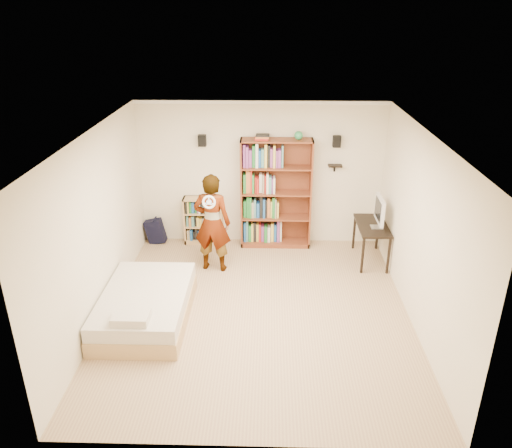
{
  "coord_description": "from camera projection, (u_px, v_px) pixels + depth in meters",
  "views": [
    {
      "loc": [
        0.16,
        -6.32,
        4.23
      ],
      "look_at": [
        -0.04,
        0.6,
        1.17
      ],
      "focal_mm": 35.0,
      "sensor_mm": 36.0,
      "label": 1
    }
  ],
  "objects": [
    {
      "name": "imac",
      "position": [
        378.0,
        213.0,
        8.5
      ],
      "size": [
        0.16,
        0.56,
        0.55
      ],
      "primitive_type": null,
      "rotation": [
        0.0,
        0.0,
        0.09
      ],
      "color": "silver",
      "rests_on": "computer_desk"
    },
    {
      "name": "speaker_right",
      "position": [
        337.0,
        141.0,
        8.85
      ],
      "size": [
        0.14,
        0.12,
        0.2
      ],
      "primitive_type": "cube",
      "color": "black",
      "rests_on": "room_shell"
    },
    {
      "name": "low_bookshelf",
      "position": [
        204.0,
        220.0,
        9.5
      ],
      "size": [
        0.73,
        0.27,
        0.91
      ],
      "primitive_type": null,
      "color": "tan",
      "rests_on": "ground"
    },
    {
      "name": "wall_shelf",
      "position": [
        335.0,
        166.0,
        9.04
      ],
      "size": [
        0.25,
        0.16,
        0.02
      ],
      "primitive_type": "cube",
      "color": "black",
      "rests_on": "room_shell"
    },
    {
      "name": "computer_desk",
      "position": [
        371.0,
        243.0,
        8.86
      ],
      "size": [
        0.51,
        1.02,
        0.7
      ],
      "primitive_type": null,
      "color": "black",
      "rests_on": "ground"
    },
    {
      "name": "ground",
      "position": [
        257.0,
        311.0,
        7.49
      ],
      "size": [
        4.5,
        5.0,
        0.01
      ],
      "primitive_type": "cube",
      "color": "tan",
      "rests_on": "ground"
    },
    {
      "name": "wii_wheel",
      "position": [
        209.0,
        202.0,
        7.88
      ],
      "size": [
        0.22,
        0.08,
        0.22
      ],
      "primitive_type": "torus",
      "rotation": [
        1.36,
        0.0,
        0.0
      ],
      "color": "silver",
      "rests_on": "person"
    },
    {
      "name": "daybed",
      "position": [
        145.0,
        302.0,
        7.21
      ],
      "size": [
        1.22,
        1.88,
        0.56
      ],
      "primitive_type": null,
      "color": "beige",
      "rests_on": "ground"
    },
    {
      "name": "tall_bookshelf",
      "position": [
        276.0,
        194.0,
        9.19
      ],
      "size": [
        1.3,
        0.38,
        2.05
      ],
      "primitive_type": null,
      "color": "brown",
      "rests_on": "ground"
    },
    {
      "name": "person",
      "position": [
        212.0,
        223.0,
        8.38
      ],
      "size": [
        0.68,
        0.5,
        1.73
      ],
      "primitive_type": "imported",
      "rotation": [
        0.0,
        0.0,
        2.99
      ],
      "color": "black",
      "rests_on": "ground"
    },
    {
      "name": "navy_bag",
      "position": [
        155.0,
        231.0,
        9.58
      ],
      "size": [
        0.37,
        0.25,
        0.49
      ],
      "primitive_type": null,
      "rotation": [
        0.0,
        0.0,
        -0.06
      ],
      "color": "black",
      "rests_on": "ground"
    },
    {
      "name": "speaker_left",
      "position": [
        202.0,
        141.0,
        8.91
      ],
      "size": [
        0.14,
        0.12,
        0.2
      ],
      "primitive_type": "cube",
      "color": "black",
      "rests_on": "room_shell"
    },
    {
      "name": "room_shell",
      "position": [
        257.0,
        202.0,
        6.78
      ],
      "size": [
        4.52,
        5.02,
        2.71
      ],
      "color": "#EEE4CC",
      "rests_on": "ground"
    },
    {
      "name": "crown_molding",
      "position": [
        258.0,
        137.0,
        6.42
      ],
      "size": [
        4.5,
        5.0,
        0.06
      ],
      "color": "white",
      "rests_on": "room_shell"
    }
  ]
}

